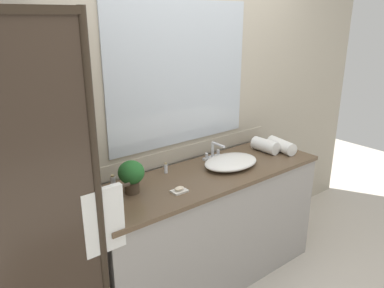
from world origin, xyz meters
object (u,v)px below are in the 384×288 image
object	(u,v)px
rolled_towel_middle	(265,146)
faucet	(213,153)
soap_dish	(179,190)
rolled_towel_near_edge	(281,146)
sink_basin	(231,162)
potted_plant	(131,174)
amenity_bottle_lotion	(113,182)
amenity_bottle_shampoo	(166,168)

from	to	relation	value
rolled_towel_middle	faucet	bearing A→B (deg)	162.18
soap_dish	rolled_towel_near_edge	bearing A→B (deg)	4.21
sink_basin	potted_plant	xyz separation A→B (m)	(-0.79, 0.07, 0.09)
potted_plant	rolled_towel_middle	bearing A→B (deg)	-0.95
amenity_bottle_lotion	rolled_towel_middle	size ratio (longest dim) A/B	0.42
amenity_bottle_shampoo	rolled_towel_near_edge	world-z (taller)	rolled_towel_near_edge
faucet	rolled_towel_middle	bearing A→B (deg)	-17.82
sink_basin	potted_plant	distance (m)	0.80
soap_dish	amenity_bottle_shampoo	size ratio (longest dim) A/B	1.32
rolled_towel_near_edge	rolled_towel_middle	bearing A→B (deg)	144.95
faucet	rolled_towel_middle	size ratio (longest dim) A/B	0.77
faucet	amenity_bottle_lotion	xyz separation A→B (m)	(-0.85, 0.01, -0.00)
sink_basin	soap_dish	distance (m)	0.56
soap_dish	amenity_bottle_lotion	size ratio (longest dim) A/B	1.09
amenity_bottle_lotion	rolled_towel_middle	world-z (taller)	rolled_towel_middle
potted_plant	soap_dish	world-z (taller)	potted_plant
amenity_bottle_shampoo	potted_plant	bearing A→B (deg)	-159.97
amenity_bottle_lotion	potted_plant	bearing A→B (deg)	-64.06
potted_plant	amenity_bottle_lotion	distance (m)	0.17
potted_plant	soap_dish	bearing A→B (deg)	-37.08
sink_basin	faucet	distance (m)	0.19
faucet	soap_dish	xyz separation A→B (m)	(-0.55, -0.30, -0.03)
soap_dish	amenity_bottle_shampoo	bearing A→B (deg)	70.44
amenity_bottle_shampoo	rolled_towel_middle	size ratio (longest dim) A/B	0.34
potted_plant	rolled_towel_middle	distance (m)	1.23
soap_dish	rolled_towel_middle	world-z (taller)	rolled_towel_middle
potted_plant	soap_dish	distance (m)	0.32
amenity_bottle_lotion	amenity_bottle_shampoo	size ratio (longest dim) A/B	1.22
sink_basin	rolled_towel_near_edge	world-z (taller)	rolled_towel_near_edge
faucet	amenity_bottle_shampoo	distance (m)	0.45
amenity_bottle_shampoo	amenity_bottle_lotion	bearing A→B (deg)	179.14
faucet	amenity_bottle_lotion	distance (m)	0.85
potted_plant	rolled_towel_near_edge	size ratio (longest dim) A/B	0.82
faucet	amenity_bottle_lotion	size ratio (longest dim) A/B	1.85
soap_dish	amenity_bottle_lotion	xyz separation A→B (m)	(-0.30, 0.31, 0.03)
amenity_bottle_lotion	rolled_towel_middle	distance (m)	1.30
potted_plant	amenity_bottle_shampoo	bearing A→B (deg)	20.03
amenity_bottle_lotion	rolled_towel_middle	xyz separation A→B (m)	(1.29, -0.15, 0.01)
sink_basin	potted_plant	world-z (taller)	potted_plant
amenity_bottle_lotion	amenity_bottle_shampoo	world-z (taller)	amenity_bottle_lotion
amenity_bottle_lotion	soap_dish	bearing A→B (deg)	-45.93
potted_plant	rolled_towel_near_edge	distance (m)	1.34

